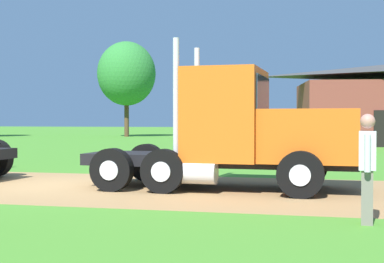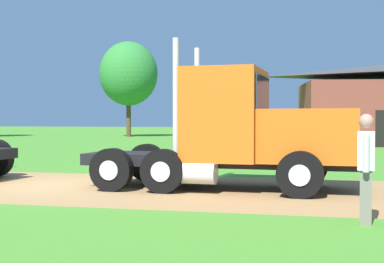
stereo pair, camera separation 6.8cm
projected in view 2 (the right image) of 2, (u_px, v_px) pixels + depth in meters
name	position (u px, v px, depth m)	size (l,w,h in m)	color
ground_plane	(51.00, 186.00, 14.09)	(200.00, 200.00, 0.00)	#468828
dirt_track	(51.00, 185.00, 14.09)	(120.00, 6.06, 0.01)	#A07849
truck_foreground_white	(245.00, 133.00, 13.29)	(6.71, 2.88, 3.52)	black
visitor_walking_mid	(366.00, 165.00, 8.90)	(0.29, 0.59, 1.76)	silver
tree_mid	(129.00, 74.00, 53.07)	(5.52, 5.52, 9.02)	#513823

